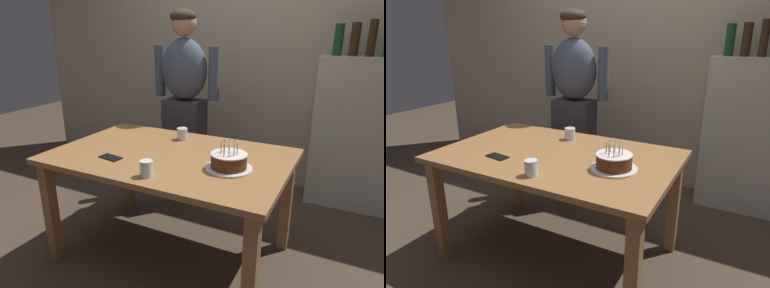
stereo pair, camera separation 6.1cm
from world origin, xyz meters
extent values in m
plane|color=#47382B|center=(0.00, 0.00, 0.00)|extent=(10.00, 10.00, 0.00)
cube|color=tan|center=(0.00, 1.55, 1.30)|extent=(5.20, 0.10, 2.60)
cube|color=olive|center=(0.00, 0.00, 0.72)|extent=(1.50, 0.96, 0.03)
cube|color=olive|center=(-0.68, -0.41, 0.35)|extent=(0.07, 0.07, 0.70)
cube|color=olive|center=(0.68, -0.41, 0.35)|extent=(0.07, 0.07, 0.70)
cube|color=olive|center=(-0.68, 0.41, 0.35)|extent=(0.07, 0.07, 0.70)
cube|color=olive|center=(0.68, 0.41, 0.35)|extent=(0.07, 0.07, 0.70)
cylinder|color=white|center=(0.42, -0.07, 0.75)|extent=(0.27, 0.27, 0.01)
cylinder|color=#512D19|center=(0.42, -0.07, 0.79)|extent=(0.20, 0.20, 0.08)
cylinder|color=silver|center=(0.42, -0.07, 0.83)|extent=(0.21, 0.21, 0.01)
cylinder|color=#93B7DB|center=(0.44, -0.03, 0.86)|extent=(0.01, 0.01, 0.06)
sphere|color=#F9C64C|center=(0.44, -0.03, 0.90)|extent=(0.01, 0.01, 0.01)
cylinder|color=beige|center=(0.41, -0.03, 0.86)|extent=(0.01, 0.01, 0.06)
sphere|color=#F9C64C|center=(0.41, -0.03, 0.90)|extent=(0.01, 0.01, 0.01)
cylinder|color=pink|center=(0.39, -0.04, 0.86)|extent=(0.01, 0.01, 0.06)
sphere|color=#F9C64C|center=(0.39, -0.04, 0.90)|extent=(0.01, 0.01, 0.01)
cylinder|color=beige|center=(0.38, -0.07, 0.86)|extent=(0.01, 0.01, 0.06)
sphere|color=#F9C64C|center=(0.38, -0.07, 0.90)|extent=(0.01, 0.01, 0.01)
cylinder|color=#EAB266|center=(0.39, -0.10, 0.86)|extent=(0.01, 0.01, 0.06)
sphere|color=#F9C64C|center=(0.39, -0.10, 0.90)|extent=(0.01, 0.01, 0.01)
cylinder|color=pink|center=(0.41, -0.11, 0.86)|extent=(0.01, 0.01, 0.06)
sphere|color=#F9C64C|center=(0.41, -0.11, 0.90)|extent=(0.01, 0.01, 0.01)
cylinder|color=#EAB266|center=(0.44, -0.11, 0.86)|extent=(0.01, 0.01, 0.06)
sphere|color=#F9C64C|center=(0.44, -0.11, 0.90)|extent=(0.01, 0.01, 0.01)
cylinder|color=beige|center=(0.46, -0.10, 0.86)|extent=(0.01, 0.01, 0.06)
sphere|color=#F9C64C|center=(0.46, -0.10, 0.90)|extent=(0.01, 0.01, 0.01)
cylinder|color=beige|center=(0.47, -0.07, 0.86)|extent=(0.01, 0.01, 0.06)
sphere|color=#F9C64C|center=(0.47, -0.07, 0.90)|extent=(0.01, 0.01, 0.01)
cylinder|color=#EAB266|center=(0.46, -0.04, 0.86)|extent=(0.01, 0.01, 0.06)
sphere|color=#F9C64C|center=(0.46, -0.04, 0.90)|extent=(0.01, 0.01, 0.01)
cylinder|color=silver|center=(-0.08, 0.30, 0.78)|extent=(0.08, 0.08, 0.09)
cylinder|color=silver|center=(0.06, -0.36, 0.78)|extent=(0.07, 0.07, 0.09)
cube|color=black|center=(-0.29, -0.23, 0.74)|extent=(0.15, 0.09, 0.01)
cube|color=#33333D|center=(-0.33, 0.82, 0.46)|extent=(0.34, 0.23, 0.92)
ellipsoid|color=#424C60|center=(-0.33, 0.82, 1.18)|extent=(0.41, 0.27, 0.52)
sphere|color=tan|center=(-0.33, 0.82, 1.55)|extent=(0.21, 0.21, 0.21)
ellipsoid|color=#38281E|center=(-0.33, 0.80, 1.60)|extent=(0.21, 0.21, 0.12)
cylinder|color=#424C60|center=(-0.07, 0.85, 1.15)|extent=(0.09, 0.09, 0.44)
cylinder|color=#424C60|center=(-0.59, 0.85, 1.15)|extent=(0.09, 0.09, 0.44)
cube|color=beige|center=(1.05, 1.33, 0.65)|extent=(0.71, 0.30, 1.30)
cylinder|color=#194723|center=(0.81, 1.33, 1.42)|extent=(0.07, 0.07, 0.25)
cylinder|color=#382314|center=(0.93, 1.33, 1.43)|extent=(0.07, 0.07, 0.26)
cylinder|color=#382314|center=(1.05, 1.33, 1.44)|extent=(0.06, 0.06, 0.28)
camera|label=1|loc=(1.04, -1.75, 1.48)|focal=31.54mm
camera|label=2|loc=(1.09, -1.72, 1.48)|focal=31.54mm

